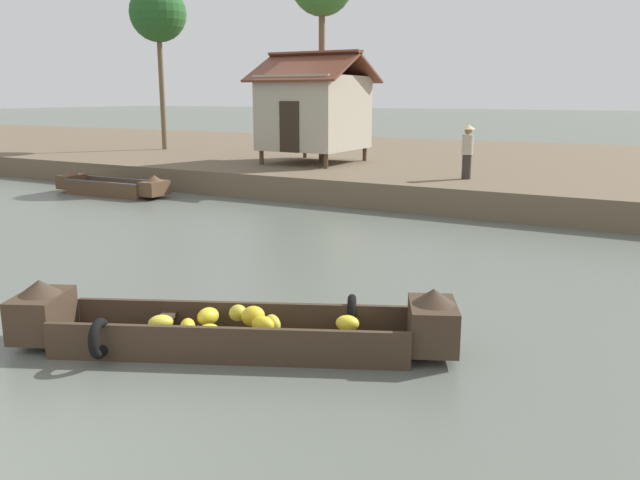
{
  "coord_description": "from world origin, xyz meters",
  "views": [
    {
      "loc": [
        5.52,
        -2.47,
        3.32
      ],
      "look_at": [
        0.35,
        6.8,
        0.95
      ],
      "focal_mm": 36.28,
      "sensor_mm": 36.0,
      "label": 1
    }
  ],
  "objects_px": {
    "vendor_person": "(467,149)",
    "cargo_boat_upstream": "(112,187)",
    "palm_tree_far": "(158,14)",
    "banana_boat": "(233,327)",
    "stilt_house_left": "(314,111)"
  },
  "relations": [
    {
      "from": "cargo_boat_upstream",
      "to": "stilt_house_left",
      "type": "xyz_separation_m",
      "value": [
        4.59,
        5.96,
        2.48
      ]
    },
    {
      "from": "vendor_person",
      "to": "palm_tree_far",
      "type": "bearing_deg",
      "value": 165.75
    },
    {
      "from": "cargo_boat_upstream",
      "to": "stilt_house_left",
      "type": "relative_size",
      "value": 1.07
    },
    {
      "from": "banana_boat",
      "to": "cargo_boat_upstream",
      "type": "height_order",
      "value": "banana_boat"
    },
    {
      "from": "stilt_house_left",
      "to": "palm_tree_far",
      "type": "relative_size",
      "value": 0.55
    },
    {
      "from": "banana_boat",
      "to": "cargo_boat_upstream",
      "type": "distance_m",
      "value": 14.99
    },
    {
      "from": "stilt_house_left",
      "to": "palm_tree_far",
      "type": "xyz_separation_m",
      "value": [
        -9.43,
        2.03,
        4.21
      ]
    },
    {
      "from": "cargo_boat_upstream",
      "to": "vendor_person",
      "type": "xyz_separation_m",
      "value": [
        11.14,
        3.93,
        1.45
      ]
    },
    {
      "from": "banana_boat",
      "to": "vendor_person",
      "type": "relative_size",
      "value": 3.44
    },
    {
      "from": "cargo_boat_upstream",
      "to": "palm_tree_far",
      "type": "height_order",
      "value": "palm_tree_far"
    },
    {
      "from": "stilt_house_left",
      "to": "vendor_person",
      "type": "distance_m",
      "value": 6.93
    },
    {
      "from": "banana_boat",
      "to": "vendor_person",
      "type": "xyz_separation_m",
      "value": [
        -0.78,
        13.03,
        1.43
      ]
    },
    {
      "from": "vendor_person",
      "to": "banana_boat",
      "type": "bearing_deg",
      "value": -86.58
    },
    {
      "from": "cargo_boat_upstream",
      "to": "palm_tree_far",
      "type": "xyz_separation_m",
      "value": [
        -4.85,
        7.99,
        6.69
      ]
    },
    {
      "from": "vendor_person",
      "to": "cargo_boat_upstream",
      "type": "bearing_deg",
      "value": -160.56
    }
  ]
}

